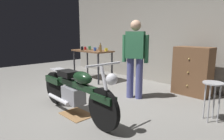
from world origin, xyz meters
The scene contains 16 objects.
ground_plane centered at (0.00, 0.00, 0.00)m, with size 12.00×12.00×0.00m, color gray.
back_wall centered at (0.00, 2.80, 1.55)m, with size 8.00×0.12×3.10m, color gray.
workbench centered at (-1.73, 1.58, 0.79)m, with size 1.30×0.64×0.90m.
motorcycle centered at (0.15, -0.29, 0.45)m, with size 2.19×0.60×1.00m.
person_standing centered at (0.28, 1.15, 0.93)m, with size 0.52×0.36×1.67m.
shop_stool centered at (1.87, 1.15, 0.50)m, with size 0.32×0.32×0.64m.
wooden_dresser centered at (1.04, 2.30, 0.55)m, with size 0.80×0.47×1.10m.
drip_tray centered at (0.17, -0.28, 0.01)m, with size 0.56×0.40×0.01m, color olive.
storage_bin centered at (-1.88, 0.83, 0.17)m, with size 0.44×0.32×0.34m, color gray.
mug_black_matte centered at (-1.93, 1.36, 0.96)m, with size 0.11×0.07×0.11m.
mug_blue_enamel centered at (-1.49, 1.50, 0.95)m, with size 0.11×0.08×0.10m.
mug_red_diner centered at (-1.99, 1.52, 0.95)m, with size 0.10×0.07×0.10m.
mug_brown_stoneware centered at (-1.45, 1.64, 0.95)m, with size 0.11×0.08×0.10m.
mug_green_speckled centered at (-1.93, 1.65, 0.95)m, with size 0.12×0.09×0.11m.
mug_yellow_tall centered at (-1.16, 1.64, 0.95)m, with size 0.12×0.09×0.09m.
bottle centered at (-1.19, 1.45, 1.00)m, with size 0.06×0.06×0.24m.
Camera 1 is at (2.91, -2.08, 1.40)m, focal length 31.41 mm.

